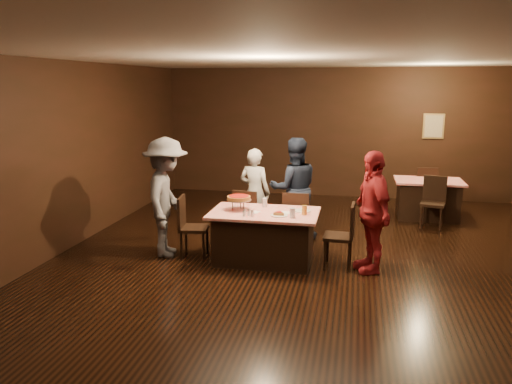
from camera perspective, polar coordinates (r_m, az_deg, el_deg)
room at (r=6.88m, az=7.13°, el=8.06°), size 10.00×10.04×3.02m
main_table at (r=7.51m, az=0.95°, el=-5.13°), size 1.60×1.00×0.77m
back_table at (r=10.50m, az=19.02°, el=-0.76°), size 1.30×0.90×0.77m
chair_far_left at (r=8.27m, az=-0.82°, el=-2.84°), size 0.48×0.48×0.95m
chair_far_right at (r=8.14m, az=4.69°, el=-3.13°), size 0.43×0.43×0.95m
chair_end_left at (r=7.76m, az=-7.08°, el=-3.97°), size 0.47×0.47×0.95m
chair_end_right at (r=7.38m, az=9.41°, el=-4.90°), size 0.44×0.44×0.95m
chair_back_near at (r=9.80m, az=19.56°, el=-1.16°), size 0.51×0.51×0.95m
chair_back_far at (r=11.06m, az=18.66°, el=0.38°), size 0.46×0.46×0.95m
diner_white_jacket at (r=8.70m, az=-0.14°, el=-0.05°), size 0.64×0.49×1.55m
diner_navy_hoodie at (r=8.56m, az=4.37°, el=0.40°), size 1.01×0.89×1.75m
diner_grey_knit at (r=7.79m, az=-10.20°, el=-0.61°), size 0.89×1.30×1.84m
diner_red_shirt at (r=7.20m, az=13.11°, el=-2.21°), size 0.75×1.10×1.74m
pizza_stand at (r=7.49m, az=-1.98°, el=-0.69°), size 0.38×0.38×0.22m
plate_with_slice at (r=7.19m, az=2.66°, el=-2.54°), size 0.25×0.25×0.06m
plate_empty at (r=7.47m, az=5.32°, el=-2.15°), size 0.25×0.25×0.01m
glass_front_right at (r=7.08m, az=4.17°, el=-2.41°), size 0.08×0.08×0.14m
glass_amber at (r=7.26m, az=5.55°, el=-2.07°), size 0.08×0.08×0.14m
glass_back at (r=7.69m, az=1.00°, el=-1.21°), size 0.08×0.08×0.14m
condiments at (r=7.16m, az=-0.87°, el=-2.39°), size 0.17×0.10×0.09m
napkin_center at (r=7.36m, az=3.26°, el=-2.37°), size 0.19×0.19×0.01m
napkin_left at (r=7.39m, az=-0.26°, el=-2.30°), size 0.21×0.21×0.01m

